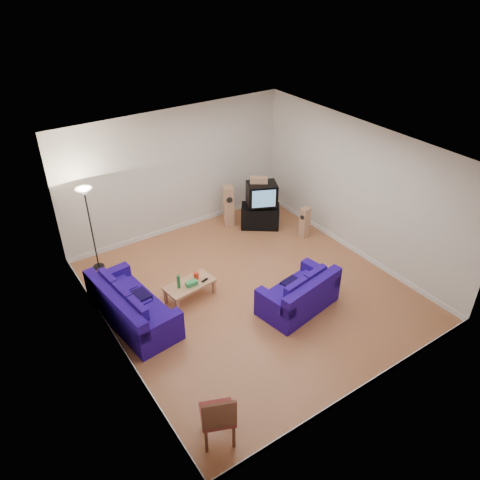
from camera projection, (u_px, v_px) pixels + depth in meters
room at (251, 230)px, 9.33m from camera, size 6.01×6.51×3.21m
sofa_three_seat at (131, 309)px, 9.17m from camera, size 1.19×2.27×0.84m
sofa_loveseat at (300, 296)px, 9.52m from camera, size 1.76×1.17×0.81m
coffee_table at (190, 285)px, 9.79m from camera, size 1.11×0.66×0.38m
bottle at (179, 282)px, 9.57m from camera, size 0.09×0.09×0.30m
tissue_box at (192, 283)px, 9.68m from camera, size 0.24×0.13×0.10m
red_canister at (196, 276)px, 9.86m from camera, size 0.15×0.15×0.15m
remote at (205, 280)px, 9.83m from camera, size 0.17×0.09×0.02m
tv_stand at (260, 216)px, 12.34m from camera, size 1.12×1.03×0.60m
av_receiver at (260, 205)px, 12.16m from camera, size 0.47×0.42×0.09m
television at (262, 194)px, 11.94m from camera, size 0.91×0.81×0.58m
centre_speaker at (259, 180)px, 11.79m from camera, size 0.47×0.40×0.16m
speaker_left at (229, 206)px, 12.32m from camera, size 0.36×0.40×1.09m
speaker_right at (305, 222)px, 11.87m from camera, size 0.28×0.24×0.81m
floor_lamp at (86, 203)px, 10.01m from camera, size 0.35×0.35×2.03m
dining_chair at (218, 417)px, 6.77m from camera, size 0.65×0.65×1.04m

